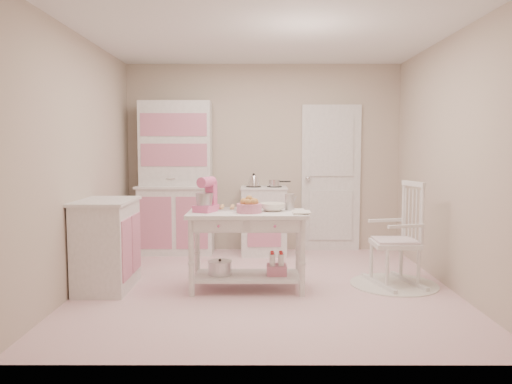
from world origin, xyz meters
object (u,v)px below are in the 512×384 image
(work_table, at_px, (247,251))
(bread_basket, at_px, (249,208))
(stand_mixer, at_px, (206,195))
(stove, at_px, (264,220))
(hutch, at_px, (176,178))
(base_cabinet, at_px, (107,244))
(rocking_chair, at_px, (395,234))

(work_table, xyz_separation_m, bread_basket, (0.02, -0.05, 0.45))
(work_table, height_order, bread_basket, bread_basket)
(stand_mixer, bearing_deg, work_table, 21.96)
(stove, distance_m, work_table, 1.74)
(hutch, height_order, work_table, hutch)
(base_cabinet, distance_m, bread_basket, 1.51)
(base_cabinet, xyz_separation_m, rocking_chair, (2.99, 0.14, 0.09))
(base_cabinet, bearing_deg, work_table, -1.32)
(base_cabinet, height_order, work_table, base_cabinet)
(stove, bearing_deg, bread_basket, -95.63)
(work_table, bearing_deg, stand_mixer, 177.27)
(bread_basket, bearing_deg, rocking_chair, 8.22)
(stove, xyz_separation_m, bread_basket, (-0.17, -1.78, 0.39))
(work_table, bearing_deg, bread_basket, -68.20)
(rocking_chair, xyz_separation_m, work_table, (-1.55, -0.17, -0.15))
(rocking_chair, bearing_deg, stove, 116.59)
(hutch, bearing_deg, stand_mixer, -71.57)
(rocking_chair, bearing_deg, base_cabinet, 168.13)
(stove, relative_size, stand_mixer, 2.71)
(hutch, relative_size, rocking_chair, 1.89)
(stove, xyz_separation_m, rocking_chair, (1.36, -1.55, 0.09))
(stand_mixer, bearing_deg, rocking_chair, 29.08)
(rocking_chair, distance_m, stand_mixer, 2.02)
(base_cabinet, xyz_separation_m, work_table, (1.44, -0.03, -0.06))
(hutch, xyz_separation_m, stand_mixer, (0.59, -1.76, -0.07))
(hutch, relative_size, stand_mixer, 6.12)
(rocking_chair, bearing_deg, bread_basket, 173.71)
(rocking_chair, height_order, stand_mixer, stand_mixer)
(base_cabinet, bearing_deg, rocking_chair, 2.64)
(work_table, xyz_separation_m, stand_mixer, (-0.42, 0.02, 0.57))
(stand_mixer, distance_m, bread_basket, 0.46)
(hutch, bearing_deg, base_cabinet, -104.09)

